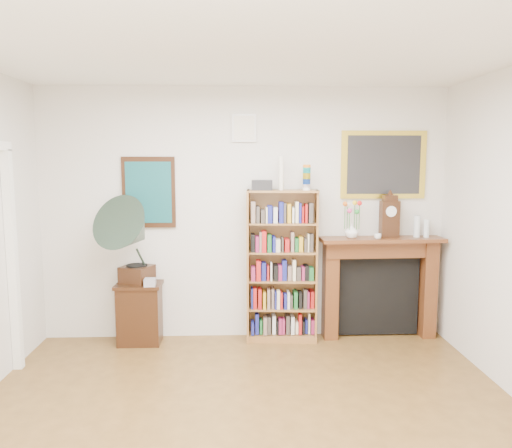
{
  "coord_description": "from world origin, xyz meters",
  "views": [
    {
      "loc": [
        -0.09,
        -3.04,
        2.01
      ],
      "look_at": [
        0.09,
        1.6,
        1.41
      ],
      "focal_mm": 35.0,
      "sensor_mm": 36.0,
      "label": 1
    }
  ],
  "objects": [
    {
      "name": "teal_poster",
      "position": [
        -1.05,
        2.48,
        1.65
      ],
      "size": [
        0.58,
        0.04,
        0.78
      ],
      "color": "black",
      "rests_on": "back_wall"
    },
    {
      "name": "bottle_right",
      "position": [
        2.02,
        2.35,
        1.25
      ],
      "size": [
        0.06,
        0.06,
        0.2
      ],
      "primitive_type": "cylinder",
      "color": "silver",
      "rests_on": "fireplace"
    },
    {
      "name": "teacup",
      "position": [
        1.44,
        2.25,
        1.18
      ],
      "size": [
        0.09,
        0.09,
        0.06
      ],
      "primitive_type": "imported",
      "rotation": [
        0.0,
        0.0,
        -0.25
      ],
      "color": "silver",
      "rests_on": "fireplace"
    },
    {
      "name": "cd_stack",
      "position": [
        -1.01,
        2.19,
        0.71
      ],
      "size": [
        0.13,
        0.13,
        0.08
      ],
      "primitive_type": "cube",
      "rotation": [
        0.0,
        0.0,
        0.05
      ],
      "color": "silver",
      "rests_on": "side_cabinet"
    },
    {
      "name": "flower_vase",
      "position": [
        1.18,
        2.34,
        1.23
      ],
      "size": [
        0.16,
        0.16,
        0.15
      ],
      "primitive_type": "imported",
      "rotation": [
        0.0,
        0.0,
        0.11
      ],
      "color": "white",
      "rests_on": "fireplace"
    },
    {
      "name": "mantel_clock",
      "position": [
        1.6,
        2.36,
        1.38
      ],
      "size": [
        0.21,
        0.13,
        0.47
      ],
      "rotation": [
        0.0,
        0.0,
        0.07
      ],
      "color": "black",
      "rests_on": "fireplace"
    },
    {
      "name": "bottle_left",
      "position": [
        1.91,
        2.37,
        1.27
      ],
      "size": [
        0.07,
        0.07,
        0.24
      ],
      "primitive_type": "cylinder",
      "color": "silver",
      "rests_on": "fireplace"
    },
    {
      "name": "side_cabinet",
      "position": [
        -1.15,
        2.3,
        0.34
      ],
      "size": [
        0.49,
        0.36,
        0.67
      ],
      "primitive_type": "cube",
      "rotation": [
        0.0,
        0.0,
        -0.0
      ],
      "color": "black",
      "rests_on": "floor"
    },
    {
      "name": "bookshelf",
      "position": [
        0.41,
        2.34,
        0.94
      ],
      "size": [
        0.79,
        0.33,
        1.93
      ],
      "rotation": [
        0.0,
        0.0,
        -0.08
      ],
      "color": "brown",
      "rests_on": "floor"
    },
    {
      "name": "small_picture",
      "position": [
        0.0,
        2.48,
        2.35
      ],
      "size": [
        0.26,
        0.04,
        0.3
      ],
      "color": "white",
      "rests_on": "back_wall"
    },
    {
      "name": "fireplace",
      "position": [
        1.52,
        2.4,
        0.68
      ],
      "size": [
        1.37,
        0.37,
        1.15
      ],
      "rotation": [
        0.0,
        0.0,
        0.03
      ],
      "color": "#4D2312",
      "rests_on": "floor"
    },
    {
      "name": "gilt_painting",
      "position": [
        1.55,
        2.48,
        1.95
      ],
      "size": [
        0.95,
        0.04,
        0.75
      ],
      "color": "gold",
      "rests_on": "back_wall"
    },
    {
      "name": "room",
      "position": [
        0.0,
        0.0,
        1.4
      ],
      "size": [
        4.51,
        5.01,
        2.81
      ],
      "color": "#563B1A",
      "rests_on": "ground"
    },
    {
      "name": "gramophone",
      "position": [
        -1.18,
        2.19,
        1.22
      ],
      "size": [
        0.84,
        0.92,
        0.98
      ],
      "rotation": [
        0.0,
        0.0,
        -0.4
      ],
      "color": "black",
      "rests_on": "side_cabinet"
    }
  ]
}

